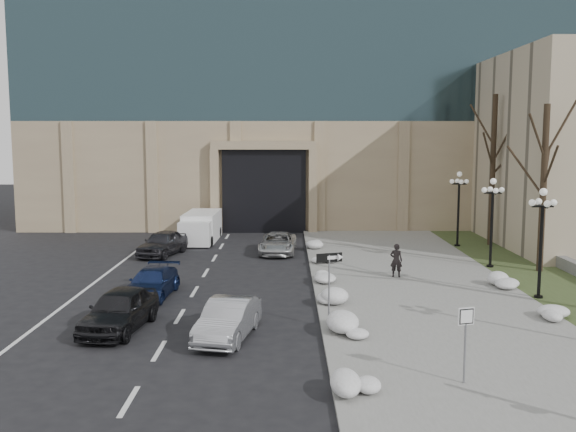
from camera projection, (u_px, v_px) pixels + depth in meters
name	position (u px, v px, depth m)	size (l,w,h in m)	color
sidewalk	(418.00, 290.00, 28.64)	(9.00, 40.00, 0.12)	gray
curb	(317.00, 290.00, 28.63)	(0.30, 40.00, 0.14)	gray
grass_strip	(563.00, 290.00, 28.66)	(4.00, 40.00, 0.10)	#394623
office_tower	(291.00, 3.00, 55.74)	(40.00, 24.70, 36.00)	tan
car_a	(119.00, 310.00, 22.82)	(1.77, 4.40, 1.50)	black
car_b	(228.00, 319.00, 21.88)	(1.42, 4.08, 1.35)	#A2A4AA
car_c	(152.00, 283.00, 27.62)	(1.72, 4.22, 1.22)	navy
car_d	(278.00, 243.00, 37.99)	(2.05, 4.45, 1.24)	#BABABA
car_e	(163.00, 243.00, 37.35)	(1.72, 4.28, 1.46)	#2F2E34
pedestrian	(396.00, 260.00, 31.04)	(0.60, 0.39, 1.63)	black
box_truck	(201.00, 228.00, 42.47)	(2.23, 5.97, 1.88)	white
one_way_sign	(334.00, 266.00, 22.96)	(1.02, 0.43, 2.75)	slate
keep_sign	(466.00, 329.00, 17.48)	(0.48, 0.17, 2.25)	slate
snow_clump_b	(357.00, 384.00, 17.10)	(1.10, 1.60, 0.36)	white
snow_clump_c	(346.00, 329.00, 21.98)	(1.10, 1.60, 0.36)	white
snow_clump_d	(329.00, 300.00, 25.93)	(1.10, 1.60, 0.36)	white
snow_clump_e	(325.00, 277.00, 30.33)	(1.10, 1.60, 0.36)	white
snow_clump_f	(323.00, 259.00, 34.68)	(1.10, 1.60, 0.36)	white
snow_clump_g	(318.00, 246.00, 38.93)	(1.10, 1.60, 0.36)	white
snow_clump_i	(554.00, 314.00, 23.85)	(1.10, 1.60, 0.36)	white
snow_clump_j	(504.00, 283.00, 29.09)	(1.10, 1.60, 0.36)	white
lamppost_b	(542.00, 228.00, 26.80)	(1.18, 1.18, 4.76)	black
lamppost_c	(492.00, 211.00, 33.25)	(1.18, 1.18, 4.76)	black
lamppost_d	(459.00, 199.00, 39.70)	(1.18, 1.18, 4.76)	black
tree_mid	(544.00, 165.00, 31.96)	(3.20, 3.20, 8.50)	black
tree_far	(494.00, 149.00, 39.83)	(3.20, 3.20, 9.50)	black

